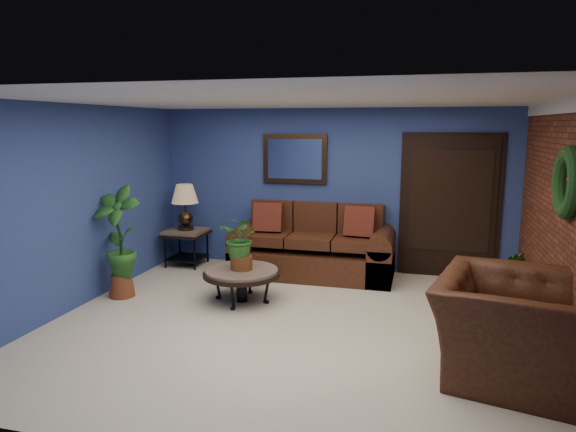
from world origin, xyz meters
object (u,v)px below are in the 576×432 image
(table_lamp, at_px, (185,202))
(armchair, at_px, (508,327))
(sofa, at_px, (314,251))
(coffee_table, at_px, (242,274))
(end_table, at_px, (186,238))
(side_chair, at_px, (364,242))

(table_lamp, bearing_deg, armchair, -30.90)
(sofa, height_order, armchair, sofa)
(sofa, xyz_separation_m, table_lamp, (-2.09, -0.04, 0.69))
(coffee_table, height_order, end_table, end_table)
(table_lamp, distance_m, side_chair, 2.89)
(table_lamp, relative_size, side_chair, 0.76)
(coffee_table, xyz_separation_m, table_lamp, (-1.46, 1.42, 0.67))
(coffee_table, distance_m, side_chair, 2.04)
(sofa, bearing_deg, end_table, -178.90)
(coffee_table, xyz_separation_m, side_chair, (1.39, 1.49, 0.16))
(end_table, xyz_separation_m, side_chair, (2.85, 0.07, 0.08))
(sofa, xyz_separation_m, end_table, (-2.09, -0.04, 0.09))
(end_table, relative_size, table_lamp, 0.90)
(end_table, relative_size, armchair, 0.46)
(coffee_table, height_order, table_lamp, table_lamp)
(armchair, bearing_deg, table_lamp, 72.57)
(coffee_table, xyz_separation_m, armchair, (2.99, -1.24, 0.08))
(coffee_table, distance_m, end_table, 2.04)
(coffee_table, distance_m, table_lamp, 2.14)
(coffee_table, bearing_deg, sofa, 66.44)
(sofa, bearing_deg, side_chair, 2.10)
(table_lamp, height_order, side_chair, table_lamp)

